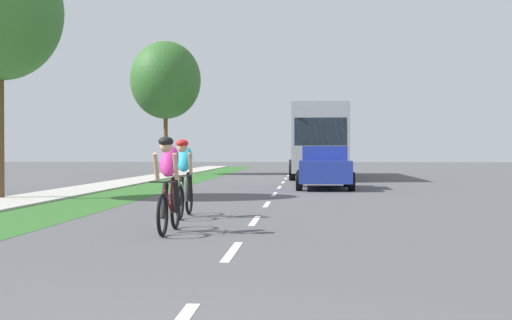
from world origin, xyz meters
TOP-DOWN VIEW (x-y plane):
  - ground_plane at (0.00, 20.00)m, footprint 120.00×120.00m
  - grass_verge at (-4.65, 20.00)m, footprint 2.15×70.00m
  - sidewalk_concrete at (-6.65, 20.00)m, footprint 1.86×70.00m
  - lane_markings_center at (0.00, 24.00)m, footprint 0.12×53.80m
  - cyclist_lead at (-1.26, 7.96)m, footprint 0.42×1.72m
  - cyclist_trailing at (-1.48, 10.57)m, footprint 0.42×1.72m
  - sedan_blue at (1.63, 21.29)m, footprint 1.98×4.30m
  - bus_silver at (1.61, 31.68)m, footprint 2.78×11.60m
  - street_tree_far at (-7.10, 35.41)m, footprint 4.06×4.06m

SIDE VIEW (x-z plane):
  - ground_plane at x=0.00m, z-range 0.00..0.00m
  - grass_verge at x=-4.65m, z-range 0.00..0.01m
  - lane_markings_center at x=0.00m, z-range 0.00..0.01m
  - sidewalk_concrete at x=-6.65m, z-range -0.05..0.06m
  - sedan_blue at x=1.63m, z-range 0.01..1.53m
  - cyclist_lead at x=-1.26m, z-range 0.02..1.60m
  - cyclist_trailing at x=-1.48m, z-range 0.02..1.60m
  - bus_silver at x=1.61m, z-range 0.24..3.72m
  - street_tree_far at x=-7.10m, z-range 1.59..9.27m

